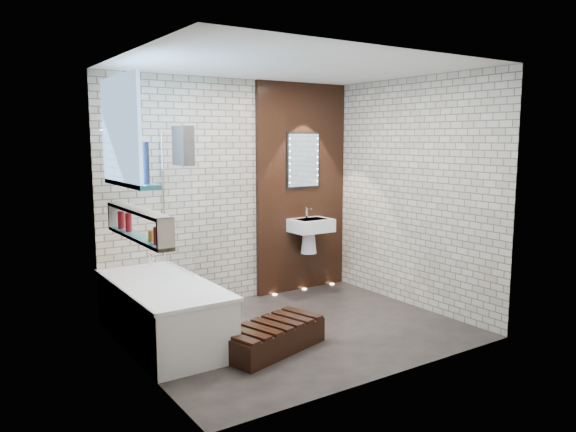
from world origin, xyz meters
TOP-DOWN VIEW (x-y plane):
  - ground at (0.00, 0.00)m, footprint 3.20×3.20m
  - room_shell at (0.00, 0.00)m, footprint 3.24×3.20m
  - walnut_panel at (0.95, 1.27)m, footprint 1.30×0.06m
  - clerestory_window at (-1.57, 0.35)m, footprint 0.18×1.00m
  - display_niche at (-1.53, 0.15)m, footprint 0.14×1.30m
  - bathtub at (-1.22, 0.45)m, footprint 0.79×1.74m
  - bath_screen at (-0.87, 0.89)m, footprint 0.01×0.78m
  - towel at (-0.87, 0.70)m, footprint 0.11×0.30m
  - shower_head at (-1.30, 0.95)m, footprint 0.18×0.18m
  - washbasin at (0.95, 1.07)m, footprint 0.50×0.36m
  - led_mirror at (0.95, 1.23)m, footprint 0.50×0.02m
  - walnut_step at (-0.48, -0.30)m, footprint 1.10×0.71m
  - niche_bottles at (-1.53, 0.25)m, footprint 0.06×0.98m
  - sill_vases at (-1.50, 0.02)m, footprint 0.08×0.08m
  - floor_uplights at (0.95, 1.20)m, footprint 0.96×0.06m

SIDE VIEW (x-z plane):
  - ground at x=0.00m, z-range 0.00..0.00m
  - floor_uplights at x=0.95m, z-range 0.00..0.01m
  - walnut_step at x=-0.48m, z-range 0.00..0.22m
  - bathtub at x=-1.22m, z-range -0.06..0.64m
  - washbasin at x=0.95m, z-range 0.50..1.08m
  - niche_bottles at x=-1.53m, z-range 1.09..1.26m
  - display_niche at x=-1.53m, z-range 1.07..1.33m
  - bath_screen at x=-0.87m, z-range 0.58..1.98m
  - walnut_panel at x=0.95m, z-range 0.00..2.60m
  - room_shell at x=0.00m, z-range 0.00..2.60m
  - led_mirror at x=0.95m, z-range 1.30..2.00m
  - sill_vases at x=-1.50m, z-range 1.55..1.89m
  - towel at x=-0.87m, z-range 1.66..2.04m
  - clerestory_window at x=-1.57m, z-range 1.43..2.37m
  - shower_head at x=-1.30m, z-range 1.99..2.01m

